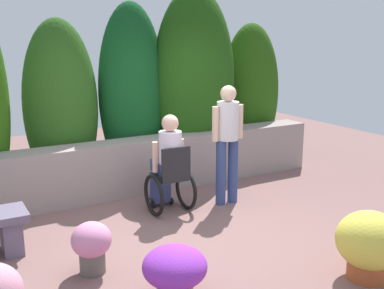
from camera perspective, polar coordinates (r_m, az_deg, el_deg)
The scene contains 8 objects.
ground_plane at distance 5.63m, azimuth -1.45°, elevation -11.20°, with size 13.65×13.65×0.00m, color #7B5754.
stone_retaining_wall at distance 7.01m, azimuth -8.29°, elevation -2.83°, with size 6.60×0.45×0.81m, color gray.
hedge_backdrop at distance 7.32m, azimuth -10.11°, elevation 5.51°, with size 7.19×1.17×3.08m.
person_in_wheelchair at distance 6.21m, azimuth -2.85°, elevation -2.74°, with size 0.53×0.66×1.33m.
person_standing_companion at distance 6.45m, azimuth 4.34°, elevation 0.98°, with size 0.49×0.30×1.66m.
flower_pot_purple_near at distance 4.34m, azimuth -2.10°, elevation -15.00°, with size 0.59×0.59×0.49m.
flower_pot_terracotta_by_wall at distance 4.93m, azimuth 20.77°, elevation -11.26°, with size 0.65×0.65×0.68m.
flower_pot_small_foreground at distance 4.85m, azimuth -12.11°, elevation -11.80°, with size 0.40×0.40×0.53m.
Camera 1 is at (-2.40, -4.53, 2.34)m, focal length 43.86 mm.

